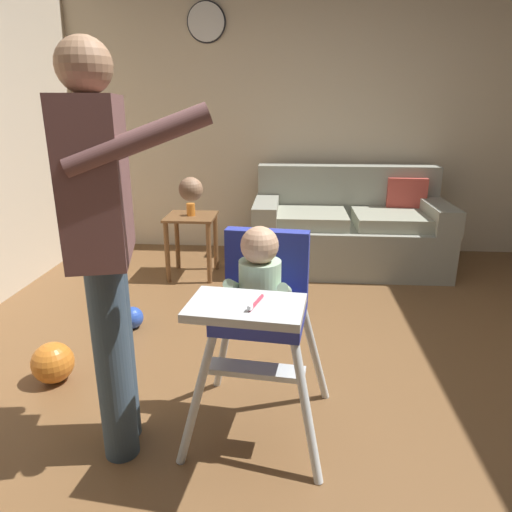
% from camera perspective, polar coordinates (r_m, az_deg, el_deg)
% --- Properties ---
extents(ground, '(6.15, 6.73, 0.10)m').
position_cam_1_polar(ground, '(2.43, 8.05, -18.16)').
color(ground, brown).
extents(wall_far, '(5.35, 0.06, 2.77)m').
position_cam_1_polar(wall_far, '(4.56, 6.87, 18.03)').
color(wall_far, beige).
rests_on(wall_far, ground).
extents(couch, '(1.65, 0.86, 0.86)m').
position_cam_1_polar(couch, '(4.20, 11.35, 3.30)').
color(couch, gray).
rests_on(couch, ground).
extents(high_chair, '(0.67, 0.77, 0.95)m').
position_cam_1_polar(high_chair, '(1.90, 0.57, -4.89)').
color(high_chair, silver).
rests_on(high_chair, ground).
extents(adult_standing, '(0.59, 0.50, 1.60)m').
position_cam_1_polar(adult_standing, '(1.81, -18.15, 1.89)').
color(adult_standing, '#374959').
rests_on(adult_standing, ground).
extents(toy_ball, '(0.14, 0.14, 0.14)m').
position_cam_1_polar(toy_ball, '(3.13, -14.98, -7.35)').
color(toy_ball, '#284CB7').
rests_on(toy_ball, ground).
extents(toy_ball_second, '(0.22, 0.22, 0.22)m').
position_cam_1_polar(toy_ball_second, '(2.69, -23.74, -11.93)').
color(toy_ball_second, orange).
rests_on(toy_ball_second, ground).
extents(side_table, '(0.40, 0.40, 0.52)m').
position_cam_1_polar(side_table, '(3.87, -7.92, 2.95)').
color(side_table, brown).
rests_on(side_table, ground).
extents(sippy_cup, '(0.07, 0.07, 0.10)m').
position_cam_1_polar(sippy_cup, '(3.83, -8.03, 5.69)').
color(sippy_cup, orange).
rests_on(sippy_cup, side_table).
extents(wall_clock, '(0.35, 0.04, 0.35)m').
position_cam_1_polar(wall_clock, '(4.63, -6.14, 26.71)').
color(wall_clock, white).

